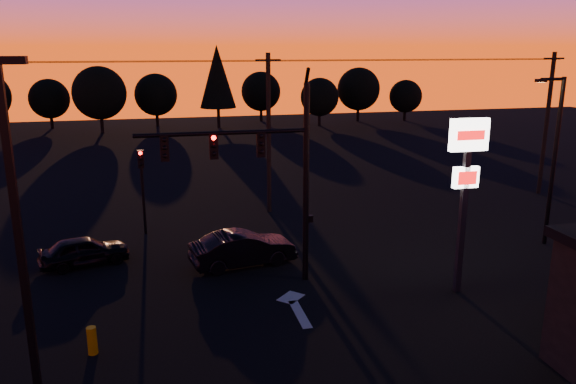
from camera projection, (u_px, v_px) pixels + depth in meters
name	position (u px, v px, depth m)	size (l,w,h in m)	color
ground	(293.00, 329.00, 19.14)	(120.00, 120.00, 0.00)	black
lane_arrow	(295.00, 306.00, 20.82)	(1.20, 3.10, 0.01)	beige
traffic_signal_mast	(266.00, 164.00, 21.63)	(6.79, 0.52, 8.58)	black
secondary_signal	(142.00, 179.00, 28.12)	(0.30, 0.31, 4.35)	black
parking_lot_light	(17.00, 223.00, 13.32)	(1.25, 0.30, 9.14)	black
pylon_sign	(466.00, 169.00, 20.86)	(1.50, 0.28, 6.80)	black
streetlight	(553.00, 154.00, 26.28)	(1.55, 0.35, 8.00)	black
utility_pole_1	(269.00, 133.00, 31.61)	(1.40, 0.26, 9.00)	black
utility_pole_2	(547.00, 123.00, 35.60)	(1.40, 0.26, 9.00)	black
power_wires	(268.00, 61.00, 30.60)	(36.00, 1.22, 0.07)	black
bollard	(92.00, 341.00, 17.49)	(0.30, 0.30, 0.90)	#B07C00
tree_1	(49.00, 99.00, 64.64)	(4.54, 4.54, 5.71)	black
tree_2	(99.00, 93.00, 61.02)	(5.77, 5.78, 7.26)	black
tree_3	(156.00, 95.00, 66.28)	(4.95, 4.95, 6.22)	black
tree_4	(217.00, 77.00, 64.45)	(4.18, 4.18, 9.50)	black
tree_5	(261.00, 91.00, 71.04)	(4.95, 4.95, 6.22)	black
tree_6	(320.00, 97.00, 66.80)	(4.54, 4.54, 5.71)	black
tree_7	(359.00, 89.00, 70.80)	(5.36, 5.36, 6.74)	black
tree_8	(406.00, 96.00, 71.42)	(4.12, 4.12, 5.19)	black
car_left	(84.00, 251.00, 24.59)	(1.53, 3.79, 1.29)	black
car_mid	(243.00, 249.00, 24.54)	(1.60, 4.59, 1.51)	black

